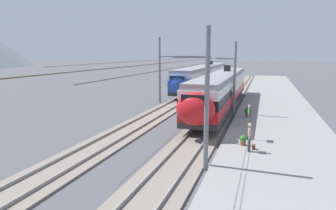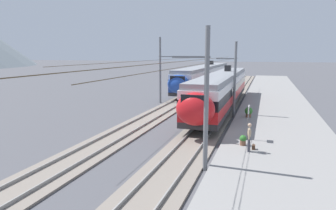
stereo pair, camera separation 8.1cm
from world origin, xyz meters
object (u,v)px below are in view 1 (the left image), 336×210
Objects in this scene: catenary_mast_west at (204,97)px; catenary_mast_mid at (233,78)px; catenary_mast_far_side at (161,69)px; handbag_beside_passenger at (254,147)px; potted_plant_platform_edge at (248,111)px; potted_plant_by_shelter at (243,140)px; platform_sign at (249,115)px; train_near_platform at (222,89)px; train_far_track at (205,75)px; passenger_walking at (249,136)px.

catenary_mast_west is 13.90m from catenary_mast_mid.
catenary_mast_far_side is 114.74× the size of handbag_beside_passenger.
potted_plant_platform_edge reaches higher than potted_plant_by_shelter.
catenary_mast_west is 19.68× the size of platform_sign.
train_near_platform reaches higher than handbag_beside_passenger.
catenary_mast_mid is at bearing 9.90° from potted_plant_by_shelter.
potted_plant_by_shelter is (-32.73, -8.79, -1.58)m from train_far_track.
platform_sign reaches higher than handbag_beside_passenger.
catenary_mast_far_side is at bearing 173.46° from train_far_track.
catenary_mast_west is at bearing 145.04° from handbag_beside_passenger.
passenger_walking is at bearing -160.21° from potted_plant_by_shelter.
train_near_platform is 5.72m from potted_plant_platform_edge.
potted_plant_platform_edge is (12.81, -1.55, -3.00)m from catenary_mast_west.
potted_plant_by_shelter is at bearing -166.50° from train_near_platform.
potted_plant_platform_edge is (-23.97, -8.62, -1.42)m from train_far_track.
catenary_mast_mid reaches higher than potted_plant_platform_edge.
catenary_mast_mid reaches higher than potted_plant_by_shelter.
passenger_walking is at bearing -36.34° from catenary_mast_west.
catenary_mast_west is 21.55m from catenary_mast_far_side.
catenary_mast_mid is at bearing -162.83° from train_far_track.
platform_sign is 3.56× the size of potted_plant_by_shelter.
platform_sign is 1.93m from potted_plant_by_shelter.
handbag_beside_passenger is at bearing -166.82° from platform_sign.
catenary_mast_mid is 26.59× the size of passenger_walking.
catenary_mast_far_side is 19.19m from potted_plant_by_shelter.
handbag_beside_passenger is 0.95m from potted_plant_by_shelter.
catenary_mast_west reaches higher than platform_sign.
train_near_platform is at bearing 14.01° from passenger_walking.
catenary_mast_mid reaches higher than passenger_walking.
train_far_track is 15.26× the size of platform_sign.
catenary_mast_mid is 3.44m from potted_plant_platform_edge.
train_near_platform is at bearing 15.47° from handbag_beside_passenger.
train_near_platform reaches higher than platform_sign.
train_far_track is 20.61× the size of passenger_walking.
potted_plant_by_shelter is at bearing 19.79° from passenger_walking.
passenger_walking is (-14.54, -3.63, -0.98)m from train_near_platform.
catenary_mast_west is at bearing 143.66° from passenger_walking.
catenary_mast_west is 1.00× the size of catenary_mast_mid.
catenary_mast_west is 26.59× the size of passenger_walking.
catenary_mast_far_side reaches higher than train_near_platform.
catenary_mast_mid reaches higher than train_near_platform.
train_near_platform is 0.60× the size of catenary_mast_far_side.
catenary_mast_far_side is 70.08× the size of potted_plant_by_shelter.
train_far_track is (19.34, 5.57, 0.01)m from train_near_platform.
train_near_platform is at bearing 33.36° from potted_plant_platform_edge.
potted_plant_platform_edge is at bearing -146.64° from train_near_platform.
catenary_mast_west is at bearing 160.64° from platform_sign.
catenary_mast_mid is 70.08× the size of potted_plant_by_shelter.
catenary_mast_far_side is at bearing 57.48° from potted_plant_platform_edge.
catenary_mast_far_side reaches higher than train_far_track.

